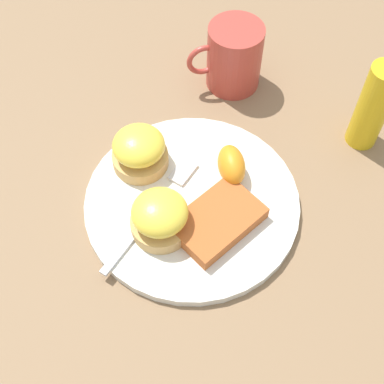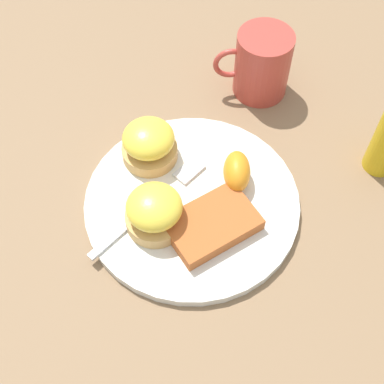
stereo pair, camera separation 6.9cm
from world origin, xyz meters
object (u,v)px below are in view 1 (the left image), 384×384
at_px(sandwich_benedict_right, 160,217).
at_px(condiment_bottle, 373,107).
at_px(sandwich_benedict_left, 139,150).
at_px(hashbrown_patty, 217,220).
at_px(fork, 156,206).
at_px(cup, 233,57).
at_px(orange_wedge, 231,165).

xyz_separation_m(sandwich_benedict_right, condiment_bottle, (-0.32, -0.08, 0.03)).
relative_size(sandwich_benedict_left, hashbrown_patty, 0.68).
bearing_deg(hashbrown_patty, sandwich_benedict_left, -58.89).
distance_m(fork, condiment_bottle, 0.32).
relative_size(hashbrown_patty, cup, 0.98).
xyz_separation_m(fork, condiment_bottle, (-0.32, -0.04, 0.05)).
bearing_deg(cup, sandwich_benedict_left, 36.40).
distance_m(hashbrown_patty, orange_wedge, 0.08).
bearing_deg(condiment_bottle, sandwich_benedict_left, -5.72).
bearing_deg(condiment_bottle, orange_wedge, 5.49).
distance_m(sandwich_benedict_left, condiment_bottle, 0.32).
distance_m(hashbrown_patty, cup, 0.27).
xyz_separation_m(sandwich_benedict_right, hashbrown_patty, (-0.07, 0.01, -0.02)).
distance_m(sandwich_benedict_left, sandwich_benedict_right, 0.11).
xyz_separation_m(sandwich_benedict_left, sandwich_benedict_right, (-0.00, 0.11, 0.00)).
bearing_deg(orange_wedge, sandwich_benedict_left, -24.49).
bearing_deg(sandwich_benedict_right, orange_wedge, -153.22).
bearing_deg(orange_wedge, hashbrown_patty, 59.91).
relative_size(sandwich_benedict_left, cup, 0.67).
bearing_deg(condiment_bottle, hashbrown_patty, 19.96).
bearing_deg(hashbrown_patty, orange_wedge, -120.09).
height_order(hashbrown_patty, orange_wedge, orange_wedge).
xyz_separation_m(hashbrown_patty, orange_wedge, (-0.04, -0.07, 0.01)).
height_order(hashbrown_patty, condiment_bottle, condiment_bottle).
xyz_separation_m(sandwich_benedict_right, fork, (-0.00, -0.03, -0.03)).
bearing_deg(condiment_bottle, cup, -47.42).
relative_size(sandwich_benedict_right, fork, 0.48).
relative_size(sandwich_benedict_right, condiment_bottle, 0.56).
height_order(fork, cup, cup).
xyz_separation_m(sandwich_benedict_left, condiment_bottle, (-0.32, 0.03, 0.03)).
bearing_deg(sandwich_benedict_left, fork, 92.98).
bearing_deg(cup, sandwich_benedict_right, 54.11).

